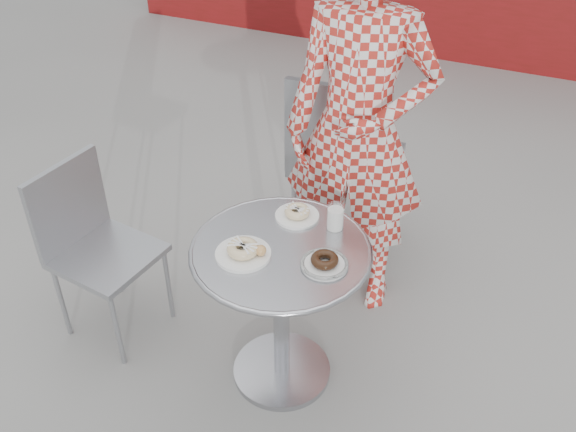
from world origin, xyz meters
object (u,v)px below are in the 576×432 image
at_px(chair_left, 112,283).
at_px(seated_person, 359,132).
at_px(chair_far, 344,195).
at_px(plate_checker, 324,263).
at_px(bistro_table, 281,283).
at_px(plate_far, 297,213).
at_px(plate_near, 244,251).
at_px(milk_cup, 335,218).

distance_m(chair_left, seated_person, 1.24).
relative_size(chair_far, plate_checker, 5.84).
bearing_deg(bistro_table, plate_checker, -7.72).
distance_m(bistro_table, plate_checker, 0.25).
height_order(plate_far, plate_checker, same).
bearing_deg(plate_checker, chair_left, -179.23).
relative_size(chair_left, plate_far, 4.71).
xyz_separation_m(chair_left, plate_checker, (0.97, 0.01, 0.44)).
height_order(bistro_table, plate_checker, plate_checker).
bearing_deg(plate_near, seated_person, 75.79).
distance_m(chair_far, plate_near, 1.09).
distance_m(plate_near, milk_cup, 0.37).
xyz_separation_m(chair_far, plate_far, (0.05, -0.73, 0.38)).
bearing_deg(chair_left, plate_far, -65.15).
bearing_deg(chair_far, seated_person, 112.77).
xyz_separation_m(chair_left, seated_person, (0.87, 0.65, 0.61)).
bearing_deg(bistro_table, seated_person, 83.03).
xyz_separation_m(seated_person, milk_cup, (0.06, -0.43, -0.13)).
xyz_separation_m(plate_near, plate_checker, (0.28, 0.06, -0.01)).
distance_m(seated_person, plate_far, 0.46).
distance_m(chair_left, plate_checker, 1.06).
relative_size(bistro_table, milk_cup, 6.54).
relative_size(plate_near, milk_cup, 1.93).
bearing_deg(bistro_table, plate_far, 95.98).
height_order(bistro_table, milk_cup, milk_cup).
height_order(chair_left, plate_far, chair_left).
xyz_separation_m(seated_person, plate_far, (-0.10, -0.42, -0.16)).
relative_size(chair_left, seated_person, 0.47).
bearing_deg(chair_left, bistro_table, -79.56).
distance_m(bistro_table, plate_far, 0.27).
xyz_separation_m(bistro_table, milk_cup, (0.14, 0.19, 0.21)).
bearing_deg(bistro_table, chair_left, -177.32).
relative_size(chair_far, plate_far, 5.85).
bearing_deg(seated_person, plate_checker, -85.50).
bearing_deg(plate_far, seated_person, 77.02).
relative_size(seated_person, plate_near, 8.58).
bearing_deg(chair_left, milk_cup, -68.32).
distance_m(chair_left, plate_near, 0.82).
distance_m(seated_person, plate_near, 0.74).
bearing_deg(milk_cup, plate_far, 177.41).
bearing_deg(chair_left, chair_far, -29.06).
bearing_deg(milk_cup, seated_person, 98.00).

